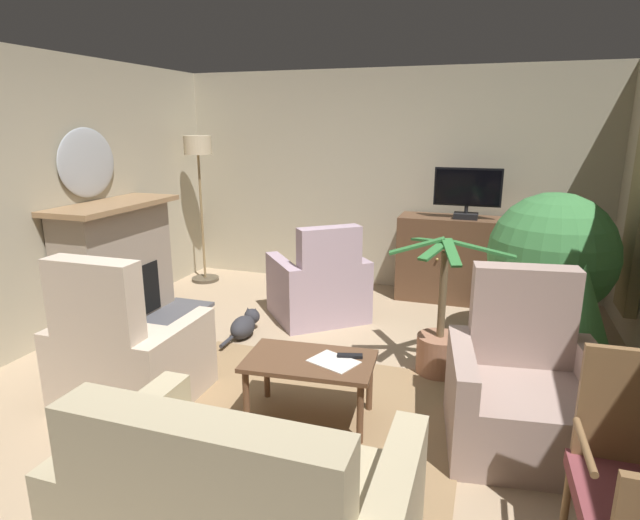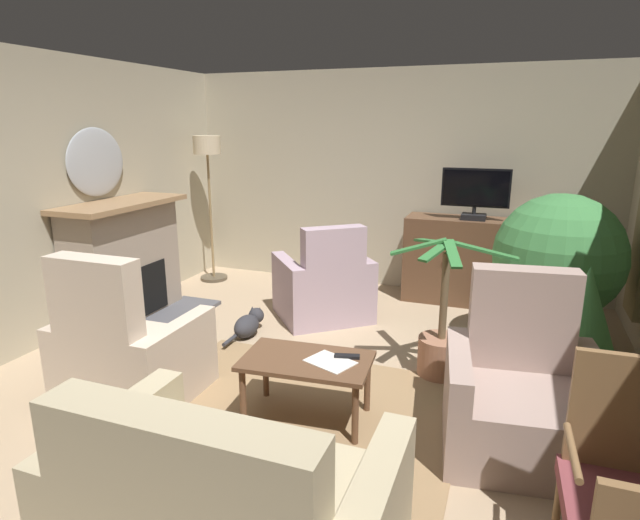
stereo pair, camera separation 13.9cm
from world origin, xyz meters
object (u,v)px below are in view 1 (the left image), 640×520
(folded_newspaper, at_px, (334,362))
(sofa_floral, at_px, (242,520))
(armchair_by_fireplace, at_px, (128,358))
(floor_lamp, at_px, (199,170))
(wall_mirror_oval, at_px, (87,163))
(fireplace, at_px, (119,266))
(armchair_angled_to_table, at_px, (319,288))
(tv_cabinet, at_px, (463,262))
(tv_remote, at_px, (350,356))
(television, at_px, (467,192))
(cat, at_px, (244,325))
(potted_plant_on_hearth_side, at_px, (579,318))
(side_chair_beside_plant, at_px, (634,473))
(armchair_near_window, at_px, (524,394))
(potted_plant_tall_palm_by_window, at_px, (552,258))
(potted_plant_leafy_by_curtain, at_px, (440,343))
(coffee_table, at_px, (310,367))

(folded_newspaper, xyz_separation_m, sofa_floral, (0.00, -1.35, -0.12))
(armchair_by_fireplace, bearing_deg, floor_lamp, 110.52)
(wall_mirror_oval, bearing_deg, fireplace, -0.00)
(wall_mirror_oval, distance_m, folded_newspaper, 3.26)
(armchair_angled_to_table, relative_size, armchair_by_fireplace, 1.05)
(tv_cabinet, bearing_deg, tv_remote, -101.38)
(television, distance_m, folded_newspaper, 3.00)
(fireplace, bearing_deg, armchair_by_fireplace, -49.67)
(wall_mirror_oval, relative_size, cat, 1.12)
(potted_plant_on_hearth_side, xyz_separation_m, cat, (-2.84, 0.06, -0.44))
(side_chair_beside_plant, height_order, floor_lamp, floor_lamp)
(television, bearing_deg, armchair_near_window, -78.34)
(potted_plant_tall_palm_by_window, relative_size, potted_plant_leafy_by_curtain, 1.25)
(tv_cabinet, relative_size, floor_lamp, 0.79)
(armchair_angled_to_table, relative_size, potted_plant_leafy_by_curtain, 1.06)
(fireplace, relative_size, tv_cabinet, 0.99)
(sofa_floral, distance_m, armchair_angled_to_table, 3.26)
(armchair_angled_to_table, bearing_deg, sofa_floral, -77.24)
(tv_cabinet, relative_size, armchair_near_window, 1.32)
(armchair_near_window, distance_m, potted_plant_leafy_by_curtain, 1.00)
(potted_plant_tall_palm_by_window, distance_m, cat, 2.84)
(tv_remote, height_order, armchair_angled_to_table, armchair_angled_to_table)
(tv_cabinet, height_order, armchair_angled_to_table, armchair_angled_to_table)
(tv_remote, distance_m, folded_newspaper, 0.13)
(tv_remote, bearing_deg, armchair_angled_to_table, 99.65)
(television, height_order, armchair_angled_to_table, television)
(folded_newspaper, distance_m, armchair_by_fireplace, 1.49)
(tv_cabinet, distance_m, side_chair_beside_plant, 3.76)
(television, distance_m, cat, 2.76)
(sofa_floral, xyz_separation_m, cat, (-1.24, 2.50, -0.23))
(television, height_order, tv_remote, television)
(tv_remote, bearing_deg, potted_plant_tall_palm_by_window, 35.95)
(folded_newspaper, relative_size, potted_plant_on_hearth_side, 0.31)
(folded_newspaper, distance_m, cat, 1.73)
(tv_cabinet, xyz_separation_m, floor_lamp, (-3.18, -0.24, 0.95))
(folded_newspaper, bearing_deg, fireplace, 178.42)
(floor_lamp, bearing_deg, folded_newspaper, -46.03)
(armchair_by_fireplace, bearing_deg, potted_plant_leafy_by_curtain, 29.59)
(armchair_angled_to_table, distance_m, armchair_near_window, 2.53)
(wall_mirror_oval, relative_size, side_chair_beside_plant, 0.73)
(wall_mirror_oval, distance_m, potted_plant_on_hearth_side, 4.56)
(fireplace, distance_m, armchair_by_fireplace, 1.74)
(fireplace, xyz_separation_m, side_chair_beside_plant, (4.17, -1.89, -0.05))
(television, xyz_separation_m, folded_newspaper, (-0.64, -2.82, -0.80))
(coffee_table, xyz_separation_m, armchair_near_window, (1.35, 0.18, -0.05))
(armchair_angled_to_table, bearing_deg, tv_remote, -65.26)
(tv_remote, bearing_deg, sofa_floral, -108.20)
(cat, relative_size, floor_lamp, 0.37)
(tv_cabinet, relative_size, cat, 2.15)
(potted_plant_leafy_by_curtain, distance_m, cat, 1.85)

